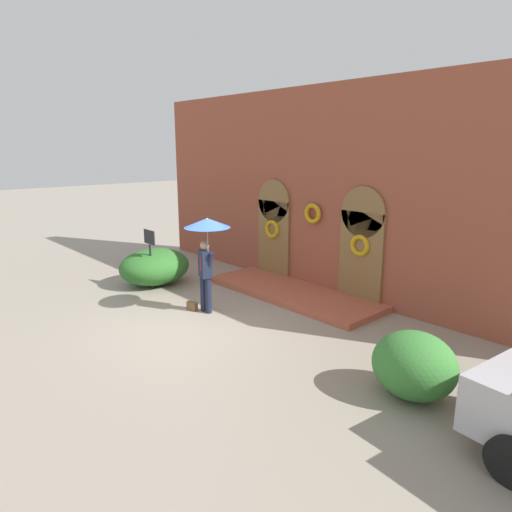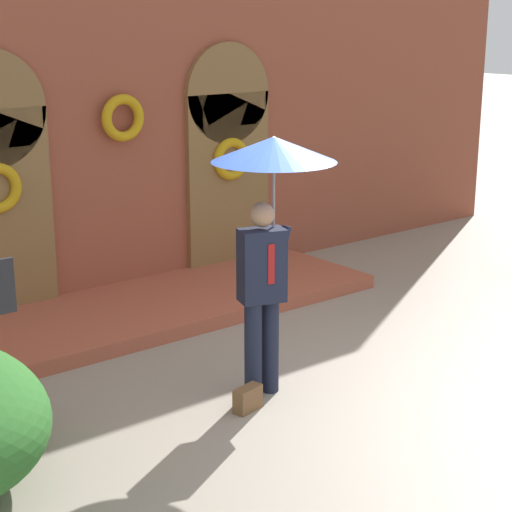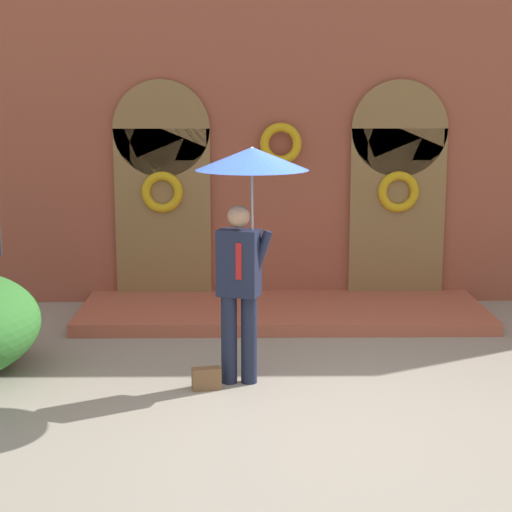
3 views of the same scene
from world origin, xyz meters
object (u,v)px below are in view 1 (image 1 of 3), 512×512
object	(u,v)px
person_with_umbrella	(207,237)
shrub_left	(155,267)
sign_post	(150,249)
shrub_right	(414,365)
handbag	(192,306)

from	to	relation	value
person_with_umbrella	shrub_left	size ratio (longest dim) A/B	1.11
sign_post	shrub_left	world-z (taller)	sign_post
shrub_left	person_with_umbrella	bearing A→B (deg)	-5.11
sign_post	shrub_left	size ratio (longest dim) A/B	0.81
person_with_umbrella	shrub_right	xyz separation A→B (m)	(5.37, 0.18, -1.36)
sign_post	handbag	bearing A→B (deg)	-3.88
person_with_umbrella	sign_post	world-z (taller)	person_with_umbrella
person_with_umbrella	handbag	xyz separation A→B (m)	(-0.42, -0.20, -1.80)
person_with_umbrella	sign_post	size ratio (longest dim) A/B	1.37
sign_post	shrub_left	bearing A→B (deg)	138.78
person_with_umbrella	shrub_left	distance (m)	3.35
handbag	sign_post	distance (m)	2.50
person_with_umbrella	shrub_right	bearing A→B (deg)	1.89
sign_post	shrub_left	xyz separation A→B (m)	(-0.36, 0.32, -0.63)
shrub_right	sign_post	bearing A→B (deg)	-178.41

